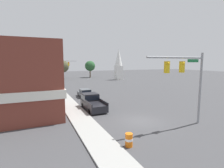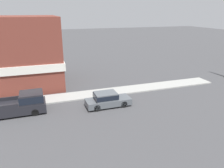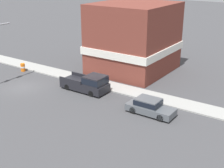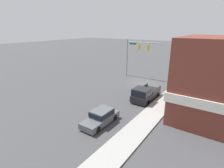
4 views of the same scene
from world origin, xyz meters
name	(u,v)px [view 2 (image 2 of 4)]	position (x,y,z in m)	size (l,w,h in m)	color
car_lead	(107,99)	(-2.09, 14.78, 0.77)	(1.78, 4.46, 1.47)	black
pickup_truck_parked	(22,104)	(-3.23, 6.84, 0.95)	(2.13, 5.33, 1.94)	black
corner_brick_building	(23,53)	(-12.28, 7.01, 4.13)	(10.07, 9.11, 8.51)	brown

